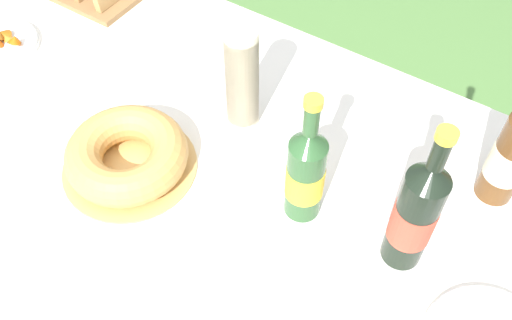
{
  "coord_description": "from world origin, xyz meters",
  "views": [
    {
      "loc": [
        0.55,
        -0.5,
        1.72
      ],
      "look_at": [
        0.16,
        0.1,
        0.82
      ],
      "focal_mm": 40.0,
      "sensor_mm": 36.0,
      "label": 1
    }
  ],
  "objects_px": {
    "bundt_cake": "(127,155)",
    "cup_stack": "(242,79)",
    "cider_bottle_green": "(306,173)",
    "juice_bottle_red": "(415,214)"
  },
  "relations": [
    {
      "from": "bundt_cake",
      "to": "cup_stack",
      "type": "bearing_deg",
      "value": 63.38
    },
    {
      "from": "cider_bottle_green",
      "to": "cup_stack",
      "type": "bearing_deg",
      "value": 150.04
    },
    {
      "from": "bundt_cake",
      "to": "cup_stack",
      "type": "distance_m",
      "value": 0.29
    },
    {
      "from": "cup_stack",
      "to": "bundt_cake",
      "type": "bearing_deg",
      "value": -116.62
    },
    {
      "from": "bundt_cake",
      "to": "cup_stack",
      "type": "relative_size",
      "value": 1.13
    },
    {
      "from": "cider_bottle_green",
      "to": "juice_bottle_red",
      "type": "xyz_separation_m",
      "value": [
        0.21,
        0.01,
        0.02
      ]
    },
    {
      "from": "bundt_cake",
      "to": "cup_stack",
      "type": "height_order",
      "value": "cup_stack"
    },
    {
      "from": "cider_bottle_green",
      "to": "juice_bottle_red",
      "type": "distance_m",
      "value": 0.21
    },
    {
      "from": "cup_stack",
      "to": "cider_bottle_green",
      "type": "height_order",
      "value": "cider_bottle_green"
    },
    {
      "from": "cup_stack",
      "to": "cider_bottle_green",
      "type": "bearing_deg",
      "value": -29.96
    }
  ]
}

